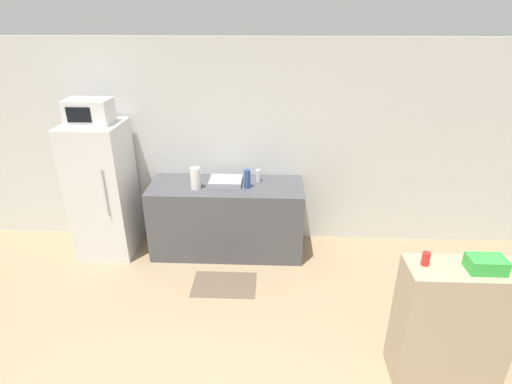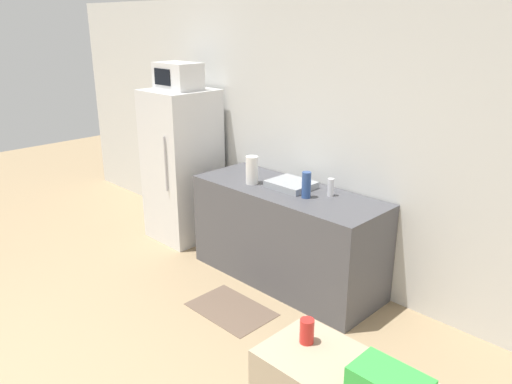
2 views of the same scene
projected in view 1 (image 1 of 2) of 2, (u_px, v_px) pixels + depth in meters
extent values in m
cube|color=silver|center=(220.00, 145.00, 5.07)|extent=(8.00, 0.06, 2.60)
cube|color=silver|center=(103.00, 190.00, 4.93)|extent=(0.67, 0.67, 1.68)
cylinder|color=#B7B7BC|center=(105.00, 193.00, 4.55)|extent=(0.02, 0.02, 0.59)
cube|color=white|center=(89.00, 111.00, 4.52)|extent=(0.49, 0.32, 0.28)
cube|color=black|center=(78.00, 115.00, 4.37)|extent=(0.27, 0.01, 0.17)
cube|color=#4C4C51|center=(227.00, 218.00, 5.06)|extent=(1.89, 0.70, 0.92)
cube|color=#9EA3A8|center=(226.00, 181.00, 4.91)|extent=(0.40, 0.33, 0.06)
cylinder|color=#2D4C8C|center=(247.00, 179.00, 4.76)|extent=(0.08, 0.08, 0.23)
cylinder|color=silver|center=(258.00, 176.00, 4.94)|extent=(0.06, 0.06, 0.16)
cube|color=tan|center=(451.00, 324.00, 3.24)|extent=(0.87, 0.37, 1.10)
cube|color=green|center=(486.00, 264.00, 2.96)|extent=(0.27, 0.17, 0.11)
cylinder|color=red|center=(426.00, 259.00, 3.03)|extent=(0.06, 0.06, 0.11)
cylinder|color=white|center=(195.00, 178.00, 4.73)|extent=(0.12, 0.12, 0.26)
cube|color=brown|center=(224.00, 284.00, 4.57)|extent=(0.73, 0.48, 0.01)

